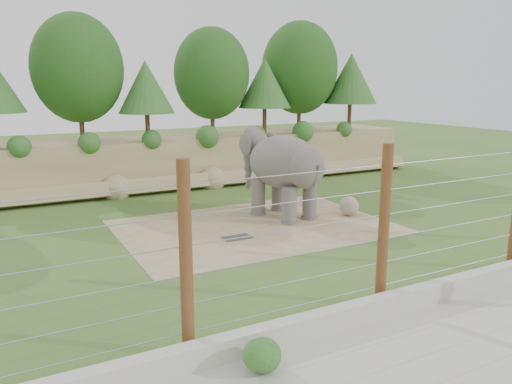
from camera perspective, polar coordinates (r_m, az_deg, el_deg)
name	(u,v)px	position (r m, az deg, el deg)	size (l,w,h in m)	color
ground	(285,252)	(16.36, 3.32, -6.81)	(90.00, 90.00, 0.00)	#3D6225
back_embankment	(172,110)	(27.30, -9.62, 9.23)	(30.00, 5.52, 8.77)	#8F7F57
dirt_patch	(255,226)	(19.08, -0.09, -3.95)	(10.00, 7.00, 0.02)	#907C59
drain_grate	(237,238)	(17.66, -2.16, -5.22)	(1.00, 0.60, 0.03)	#262628
elephant	(284,175)	(20.12, 3.21, 1.96)	(1.85, 4.31, 3.49)	#5F5A56
stone_ball	(349,206)	(20.85, 10.59, -1.59)	(0.80, 0.80, 0.80)	gray
retaining_wall	(394,303)	(12.58, 15.53, -12.09)	(26.00, 0.35, 0.50)	beige
walkway	(463,351)	(11.50, 22.59, -16.42)	(26.00, 4.00, 0.01)	beige
barrier_fence	(384,227)	(12.33, 14.40, -3.87)	(20.26, 0.26, 4.00)	#502C1A
walkway_shrub	(263,357)	(9.79, 0.76, -18.34)	(0.70, 0.70, 0.70)	#2A5E22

